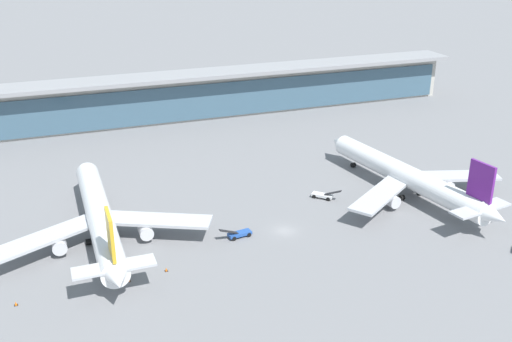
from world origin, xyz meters
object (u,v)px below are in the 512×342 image
Objects in this scene: service_truck_near_nose_white at (323,195)px; safety_cone_bravo at (166,270)px; airliner_centre_stand at (408,177)px; service_truck_mid_apron_blue at (239,234)px; safety_cone_charlie at (125,280)px; safety_cone_delta at (16,304)px; airliner_left_stand at (100,218)px; safety_cone_alpha at (129,280)px.

safety_cone_bravo is at bearing -155.86° from service_truck_near_nose_white.
service_truck_near_nose_white is at bearing 24.14° from safety_cone_bravo.
safety_cone_bravo is (-59.38, -12.97, -4.38)m from airliner_centre_stand.
airliner_centre_stand is 8.07× the size of service_truck_mid_apron_blue.
service_truck_near_nose_white is 0.84× the size of service_truck_mid_apron_blue.
safety_cone_charlie is 1.00× the size of safety_cone_delta.
airliner_left_stand is at bearing 48.41° from safety_cone_delta.
service_truck_near_nose_white is 8.26× the size of safety_cone_bravo.
airliner_centre_stand is at bearing 9.85° from safety_cone_delta.
airliner_centre_stand is 9.67× the size of service_truck_near_nose_white.
airliner_centre_stand is 60.94m from safety_cone_bravo.
service_truck_near_nose_white and service_truck_mid_apron_blue have the same top height.
airliner_centre_stand reaches higher than safety_cone_charlie.
service_truck_mid_apron_blue is (-24.10, -10.71, 0.00)m from service_truck_near_nose_white.
service_truck_near_nose_white is (49.92, 1.85, -3.89)m from airliner_left_stand.
safety_cone_delta is (-18.56, -0.67, 0.00)m from safety_cone_alpha.
airliner_centre_stand is 68.48m from safety_cone_charlie.
safety_cone_alpha is at bearing 2.07° from safety_cone_delta.
airliner_left_stand is 79.80× the size of safety_cone_alpha.
airliner_left_stand is 8.07× the size of service_truck_mid_apron_blue.
service_truck_near_nose_white is 51.13m from safety_cone_alpha.
service_truck_near_nose_white is 68.87m from safety_cone_delta.
airliner_centre_stand reaches higher than safety_cone_bravo.
service_truck_mid_apron_blue is at bearing -172.66° from airliner_centre_stand.
service_truck_near_nose_white reaches higher than safety_cone_bravo.
service_truck_mid_apron_blue reaches higher than safety_cone_alpha.
airliner_left_stand reaches higher than safety_cone_charlie.
safety_cone_bravo is at bearing -167.68° from airliner_centre_stand.
safety_cone_bravo is (9.44, -16.29, -4.38)m from airliner_left_stand.
service_truck_near_nose_white is at bearing 22.09° from safety_cone_alpha.
safety_cone_bravo is at bearing 3.94° from safety_cone_delta.
service_truck_mid_apron_blue is at bearing -156.05° from service_truck_near_nose_white.
safety_cone_bravo is 1.00× the size of safety_cone_delta.
safety_cone_delta is at bearing -177.34° from safety_cone_charlie.
service_truck_near_nose_white is at bearing 16.79° from safety_cone_delta.
airliner_left_stand reaches higher than safety_cone_alpha.
safety_cone_alpha is at bearing -81.65° from airliner_left_stand.
airliner_left_stand is at bearing 120.10° from safety_cone_bravo.
airliner_left_stand is at bearing 177.24° from airliner_centre_stand.
service_truck_near_nose_white reaches higher than safety_cone_alpha.
safety_cone_charlie is (1.91, -17.22, -4.38)m from airliner_left_stand.
airliner_left_stand is at bearing 161.07° from service_truck_mid_apron_blue.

